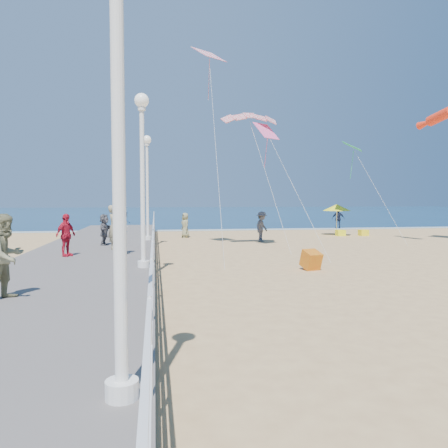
{
  "coord_description": "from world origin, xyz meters",
  "views": [
    {
      "loc": [
        -4.99,
        -13.65,
        2.53
      ],
      "look_at": [
        -2.5,
        2.0,
        1.6
      ],
      "focal_mm": 35.0,
      "sensor_mm": 36.0,
      "label": 1
    }
  ],
  "objects": [
    {
      "name": "kite_parafoil",
      "position": [
        -0.26,
        7.89,
        6.66
      ],
      "size": [
        2.82,
        0.94,
        0.65
      ],
      "primitive_type": null,
      "rotation": [
        0.44,
        0.0,
        0.0
      ],
      "color": "red"
    },
    {
      "name": "toddler_held",
      "position": [
        -6.09,
        3.39,
        1.64
      ],
      "size": [
        0.36,
        0.43,
        0.79
      ],
      "primitive_type": "imported",
      "rotation": [
        0.0,
        0.0,
        1.76
      ],
      "color": "#2E66AD",
      "rests_on": "boardwalk"
    },
    {
      "name": "spectator_6",
      "position": [
        -6.7,
        5.17,
        1.33
      ],
      "size": [
        0.45,
        0.68,
        1.85
      ],
      "primitive_type": "imported",
      "rotation": [
        0.0,
        0.0,
        1.56
      ],
      "color": "gray",
      "rests_on": "boardwalk"
    },
    {
      "name": "railing",
      "position": [
        -5.05,
        0.0,
        1.25
      ],
      "size": [
        0.05,
        42.0,
        0.55
      ],
      "color": "white",
      "rests_on": "boardwalk"
    },
    {
      "name": "beach_chair_right",
      "position": [
        8.99,
        13.99,
        0.2
      ],
      "size": [
        0.55,
        0.55,
        0.4
      ],
      "primitive_type": "cube",
      "color": "yellow",
      "rests_on": "ground"
    },
    {
      "name": "boardwalk",
      "position": [
        -7.5,
        0.0,
        0.2
      ],
      "size": [
        5.0,
        44.0,
        0.4
      ],
      "primitive_type": "cube",
      "color": "slate",
      "rests_on": "ground"
    },
    {
      "name": "beach_walker_c",
      "position": [
        -3.05,
        14.41,
        0.8
      ],
      "size": [
        0.73,
        0.9,
        1.6
      ],
      "primitive_type": "imported",
      "rotation": [
        0.0,
        0.0,
        -1.26
      ],
      "color": "#84845B",
      "rests_on": "ground"
    },
    {
      "name": "lamp_post_near",
      "position": [
        -5.35,
        -9.0,
        3.66
      ],
      "size": [
        0.44,
        0.44,
        5.32
      ],
      "color": "white",
      "rests_on": "boardwalk"
    },
    {
      "name": "spectator_1",
      "position": [
        -8.09,
        -3.89,
        1.31
      ],
      "size": [
        1.0,
        1.09,
        1.81
      ],
      "primitive_type": "imported",
      "rotation": [
        0.0,
        0.0,
        1.12
      ],
      "color": "gray",
      "rests_on": "boardwalk"
    },
    {
      "name": "beach_walker_b",
      "position": [
        10.07,
        20.58,
        0.85
      ],
      "size": [
        1.08,
        0.76,
        1.71
      ],
      "primitive_type": "imported",
      "rotation": [
        0.0,
        0.0,
        2.76
      ],
      "color": "#171E33",
      "rests_on": "ground"
    },
    {
      "name": "kite_diamond_pink",
      "position": [
        0.46,
        7.44,
        5.84
      ],
      "size": [
        1.39,
        1.31,
        0.84
      ],
      "primitive_type": "cube",
      "rotation": [
        0.81,
        0.0,
        0.63
      ],
      "color": "pink"
    },
    {
      "name": "ground",
      "position": [
        0.0,
        0.0,
        0.0
      ],
      "size": [
        160.0,
        160.0,
        0.0
      ],
      "primitive_type": "plane",
      "color": "tan",
      "rests_on": "ground"
    },
    {
      "name": "spectator_5",
      "position": [
        -7.27,
        6.8,
        1.11
      ],
      "size": [
        0.65,
        1.38,
        1.42
      ],
      "primitive_type": "imported",
      "rotation": [
        0.0,
        0.0,
        1.39
      ],
      "color": "#525156",
      "rests_on": "boardwalk"
    },
    {
      "name": "ocean",
      "position": [
        0.0,
        65.0,
        0.01
      ],
      "size": [
        160.0,
        90.0,
        0.05
      ],
      "primitive_type": "cube",
      "color": "navy",
      "rests_on": "ground"
    },
    {
      "name": "woman_holding_toddler",
      "position": [
        -6.24,
        3.24,
        1.36
      ],
      "size": [
        0.58,
        0.77,
        1.91
      ],
      "primitive_type": "imported",
      "rotation": [
        0.0,
        0.0,
        1.76
      ],
      "color": "white",
      "rests_on": "boardwalk"
    },
    {
      "name": "spectator_3",
      "position": [
        -8.22,
        3.02,
        1.19
      ],
      "size": [
        0.81,
        0.99,
        1.57
      ],
      "primitive_type": "imported",
      "rotation": [
        0.0,
        0.0,
        1.02
      ],
      "color": "red",
      "rests_on": "boardwalk"
    },
    {
      "name": "beach_chair_left",
      "position": [
        7.41,
        14.15,
        0.2
      ],
      "size": [
        0.55,
        0.55,
        0.4
      ],
      "primitive_type": "cube",
      "color": "#FFFD1A",
      "rests_on": "ground"
    },
    {
      "name": "kite_diamond_redwhite",
      "position": [
        -2.36,
        7.46,
        9.4
      ],
      "size": [
        1.74,
        1.69,
        0.72
      ],
      "primitive_type": "cube",
      "rotation": [
        0.55,
        0.0,
        0.6
      ],
      "color": "#E01A43"
    },
    {
      "name": "kite_windsock",
      "position": [
        10.1,
        7.8,
        6.9
      ],
      "size": [
        0.98,
        2.56,
        1.05
      ],
      "primitive_type": "cylinder",
      "rotation": [
        1.36,
        0.0,
        0.17
      ],
      "color": "#FF3115"
    },
    {
      "name": "surf_line",
      "position": [
        0.0,
        20.5,
        0.03
      ],
      "size": [
        160.0,
        1.2,
        0.04
      ],
      "primitive_type": "cube",
      "color": "silver",
      "rests_on": "ground"
    },
    {
      "name": "kite_diamond_green",
      "position": [
        7.02,
        11.77,
        5.71
      ],
      "size": [
        1.59,
        1.63,
        0.58
      ],
      "primitive_type": "cube",
      "rotation": [
        0.47,
        0.0,
        1.05
      ],
      "color": "#27B66C"
    },
    {
      "name": "lamp_post_mid",
      "position": [
        -5.35,
        0.0,
        3.66
      ],
      "size": [
        0.44,
        0.44,
        5.32
      ],
      "color": "white",
      "rests_on": "boardwalk"
    },
    {
      "name": "lamp_post_far",
      "position": [
        -5.35,
        9.0,
        3.66
      ],
      "size": [
        0.44,
        0.44,
        5.32
      ],
      "color": "white",
      "rests_on": "boardwalk"
    },
    {
      "name": "beach_walker_a",
      "position": [
        1.2,
        11.18,
        0.88
      ],
      "size": [
        1.24,
        1.3,
        1.77
      ],
      "primitive_type": "imported",
      "rotation": [
        0.0,
        0.0,
        0.88
      ],
      "color": "#4F4E53",
      "rests_on": "ground"
    },
    {
      "name": "beach_umbrella",
      "position": [
        7.3,
        14.54,
        1.91
      ],
      "size": [
        1.9,
        1.9,
        2.14
      ],
      "color": "white",
      "rests_on": "ground"
    },
    {
      "name": "box_kite",
      "position": [
        0.46,
        0.98,
        0.3
      ],
      "size": [
        0.71,
        0.82,
        0.74
      ],
      "primitive_type": "cube",
      "rotation": [
        0.31,
        0.0,
        0.25
      ],
      "color": "#C6390B",
      "rests_on": "ground"
    }
  ]
}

